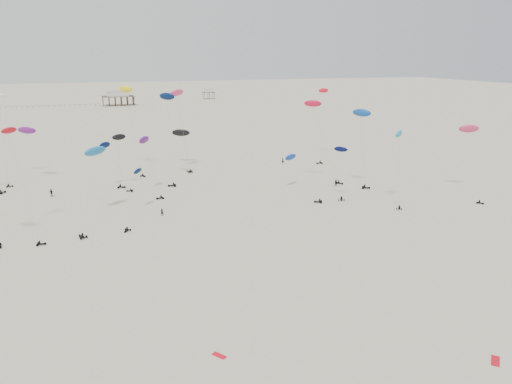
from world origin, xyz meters
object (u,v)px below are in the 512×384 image
object	(u,v)px
pavilion_main	(118,99)
spectator_0	(162,216)
rig_0	(319,121)
rig_9	(148,153)
pavilion_small	(209,94)

from	to	relation	value
pavilion_main	spectator_0	xyz separation A→B (m)	(-7.41, -249.78, -4.22)
rig_0	rig_9	xyz separation A→B (m)	(-44.57, 3.47, -6.48)
rig_9	spectator_0	bearing A→B (deg)	164.29
pavilion_main	pavilion_small	size ratio (longest dim) A/B	2.33
pavilion_small	rig_0	size ratio (longest dim) A/B	0.40
rig_0	rig_9	distance (m)	45.17
pavilion_small	spectator_0	distance (m)	290.31
rig_9	spectator_0	xyz separation A→B (m)	(0.20, -19.11, -10.29)
pavilion_main	rig_0	bearing A→B (deg)	-81.03
pavilion_small	rig_0	xyz separation A→B (m)	(-33.05, -264.14, 13.28)
rig_0	pavilion_main	bearing A→B (deg)	-112.71
rig_9	rig_0	bearing A→B (deg)	-110.76
pavilion_main	pavilion_small	xyz separation A→B (m)	(70.00, 30.00, -0.74)
spectator_0	pavilion_small	bearing A→B (deg)	-83.37
pavilion_main	pavilion_small	bearing A→B (deg)	23.20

